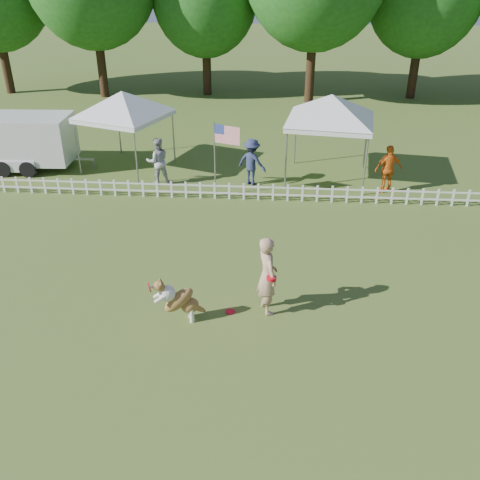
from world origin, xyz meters
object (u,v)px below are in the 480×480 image
at_px(handler, 267,275).
at_px(dog, 180,300).
at_px(cargo_trailer, 22,142).
at_px(canopy_tent_left, 126,132).
at_px(spectator_c, 388,169).
at_px(spectator_a, 158,161).
at_px(spectator_b, 252,162).
at_px(flag_pole, 215,160).
at_px(frisbee_on_turf, 230,312).
at_px(canopy_tent_right, 329,139).

height_order(handler, dog, handler).
bearing_deg(handler, cargo_trailer, 24.62).
relative_size(canopy_tent_left, spectator_c, 1.73).
xyz_separation_m(handler, spectator_a, (-4.19, 7.67, -0.11)).
bearing_deg(spectator_b, spectator_a, 29.13).
relative_size(dog, cargo_trailer, 0.24).
bearing_deg(spectator_c, spectator_b, -22.83).
xyz_separation_m(flag_pole, spectator_c, (5.98, 0.82, -0.45)).
xyz_separation_m(frisbee_on_turf, canopy_tent_left, (-4.85, 9.30, 1.46)).
distance_m(canopy_tent_left, flag_pole, 4.46).
bearing_deg(canopy_tent_right, frisbee_on_turf, -99.76).
relative_size(dog, spectator_a, 0.68).
height_order(handler, frisbee_on_turf, handler).
distance_m(frisbee_on_turf, canopy_tent_left, 10.59).
xyz_separation_m(canopy_tent_right, cargo_trailer, (-11.73, 0.23, -0.48)).
relative_size(canopy_tent_left, canopy_tent_right, 0.96).
bearing_deg(dog, canopy_tent_right, 48.29).
xyz_separation_m(flag_pole, spectator_a, (-2.20, 0.98, -0.45)).
bearing_deg(dog, spectator_c, 34.90).
distance_m(handler, frisbee_on_turf, 1.29).
xyz_separation_m(dog, spectator_c, (5.95, 8.08, 0.27)).
height_order(frisbee_on_turf, canopy_tent_right, canopy_tent_right).
bearing_deg(canopy_tent_right, spectator_b, -155.98).
height_order(handler, spectator_a, handler).
bearing_deg(spectator_a, canopy_tent_right, 169.17).
bearing_deg(dog, flag_pole, 71.56).
bearing_deg(spectator_a, flag_pole, 135.92).
height_order(dog, spectator_c, spectator_c).
bearing_deg(dog, handler, -2.53).
bearing_deg(canopy_tent_left, spectator_c, 10.35).
height_order(canopy_tent_right, flag_pole, canopy_tent_right).
relative_size(spectator_a, spectator_b, 1.01).
bearing_deg(canopy_tent_right, spectator_a, -162.87).
bearing_deg(frisbee_on_turf, spectator_c, 57.66).
xyz_separation_m(dog, flag_pole, (-0.04, 7.26, 0.72)).
xyz_separation_m(handler, canopy_tent_left, (-5.70, 9.16, 0.50)).
relative_size(flag_pole, spectator_b, 1.54).
relative_size(cargo_trailer, flag_pole, 1.84).
relative_size(dog, spectator_c, 0.69).
distance_m(canopy_tent_right, flag_pole, 4.43).
distance_m(spectator_a, spectator_c, 8.18).
relative_size(dog, spectator_b, 0.69).
xyz_separation_m(dog, canopy_tent_right, (3.92, 9.23, 0.95)).
bearing_deg(handler, canopy_tent_right, -35.83).
xyz_separation_m(flag_pole, spectator_b, (1.19, 1.18, -0.46)).
bearing_deg(cargo_trailer, spectator_a, -14.79).
relative_size(handler, flag_pole, 0.74).
distance_m(handler, dog, 2.07).
relative_size(canopy_tent_right, flag_pole, 1.18).
xyz_separation_m(handler, cargo_trailer, (-9.77, 8.90, 0.09)).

